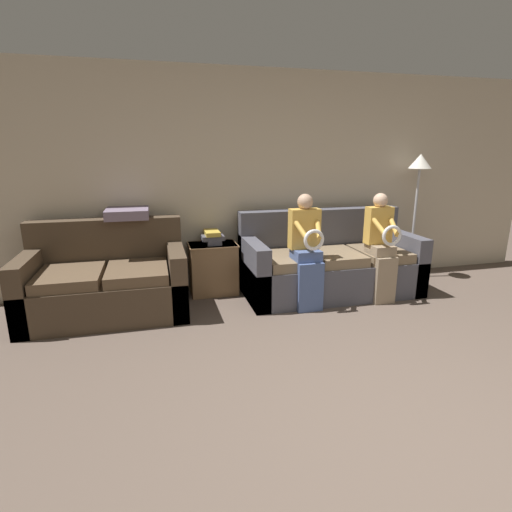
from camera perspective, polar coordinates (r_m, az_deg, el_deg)
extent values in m
plane|color=brown|center=(2.63, 26.18, -25.66)|extent=(14.00, 14.00, 0.00)
cube|color=beige|center=(4.96, 2.71, 10.63)|extent=(7.30, 0.06, 2.55)
cube|color=#4C4C56|center=(4.79, 10.52, -2.82)|extent=(2.02, 0.91, 0.41)
cube|color=#4C4C56|center=(4.98, 9.07, 3.59)|extent=(2.02, 0.20, 0.54)
cube|color=#4C4C56|center=(4.45, -0.37, -2.14)|extent=(0.16, 0.91, 0.68)
cube|color=#4C4C56|center=(5.20, 19.94, -0.50)|extent=(0.16, 0.91, 0.68)
cube|color=#7A664C|center=(4.42, 4.52, -0.58)|extent=(0.53, 0.67, 0.11)
cube|color=#7A664C|center=(4.63, 11.18, -0.10)|extent=(0.53, 0.67, 0.11)
cube|color=#7A664C|center=(4.90, 17.19, 0.33)|extent=(0.53, 0.67, 0.11)
cube|color=#473828|center=(4.38, -20.41, -5.32)|extent=(1.57, 0.94, 0.40)
cube|color=#473828|center=(4.61, -20.51, 1.72)|extent=(1.57, 0.20, 0.54)
cube|color=#473828|center=(4.48, -29.60, -4.13)|extent=(0.16, 0.94, 0.67)
cube|color=#473828|center=(4.31, -11.21, -3.08)|extent=(0.16, 0.94, 0.67)
cube|color=brown|center=(4.26, -25.04, -2.77)|extent=(0.59, 0.70, 0.11)
cube|color=brown|center=(4.18, -16.59, -2.26)|extent=(0.59, 0.70, 0.11)
cube|color=#475B8E|center=(4.21, 7.70, -4.43)|extent=(0.27, 0.10, 0.52)
cube|color=#475B8E|center=(4.24, 7.14, 0.21)|extent=(0.27, 0.28, 0.11)
cube|color=gold|center=(4.24, 6.91, 3.90)|extent=(0.32, 0.14, 0.42)
sphere|color=tan|center=(4.20, 7.04, 7.70)|extent=(0.16, 0.16, 0.16)
torus|color=white|center=(4.01, 8.28, 2.29)|extent=(0.22, 0.04, 0.22)
cylinder|color=gold|center=(4.08, 6.31, 3.92)|extent=(0.13, 0.31, 0.23)
cylinder|color=gold|center=(4.15, 8.88, 4.03)|extent=(0.13, 0.31, 0.23)
cube|color=gray|center=(4.60, 17.89, -3.35)|extent=(0.24, 0.10, 0.52)
cube|color=gray|center=(4.63, 17.30, 0.89)|extent=(0.24, 0.28, 0.11)
cube|color=gold|center=(4.63, 17.10, 4.22)|extent=(0.28, 0.14, 0.41)
sphere|color=#DBB293|center=(4.59, 17.36, 7.60)|extent=(0.16, 0.16, 0.16)
torus|color=white|center=(4.42, 18.83, 2.77)|extent=(0.23, 0.04, 0.23)
cylinder|color=gold|center=(4.47, 17.02, 4.25)|extent=(0.11, 0.31, 0.23)
cylinder|color=gold|center=(4.56, 18.97, 4.31)|extent=(0.11, 0.31, 0.23)
cube|color=olive|center=(4.71, -6.12, -1.78)|extent=(0.53, 0.38, 0.59)
cube|color=#9A724A|center=(4.64, -6.22, 1.63)|extent=(0.55, 0.40, 0.02)
cube|color=#4C4C56|center=(4.65, -6.12, 2.10)|extent=(0.16, 0.27, 0.05)
cube|color=#4C4C56|center=(4.62, -6.24, 2.68)|extent=(0.25, 0.22, 0.05)
cube|color=gold|center=(4.62, -6.32, 3.32)|extent=(0.16, 0.29, 0.05)
cylinder|color=#2D2B28|center=(5.73, 20.95, -2.66)|extent=(0.26, 0.26, 0.02)
cylinder|color=#B7B7BC|center=(5.56, 21.63, 4.33)|extent=(0.03, 0.03, 1.40)
cone|color=silver|center=(5.49, 22.43, 12.41)|extent=(0.28, 0.28, 0.18)
cube|color=slate|center=(4.53, -17.90, 5.83)|extent=(0.44, 0.44, 0.10)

